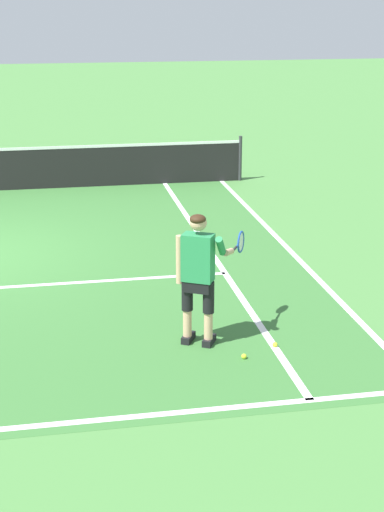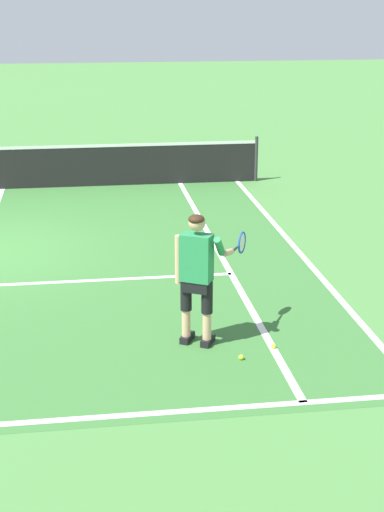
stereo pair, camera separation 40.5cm
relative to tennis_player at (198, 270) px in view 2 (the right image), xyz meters
The scene contains 6 objects.
line_singles_right 3.85m from the tennis_player, 75.76° to the left, with size 0.10×10.60×0.01m, color white.
line_doubles_right 4.38m from the tennis_player, 57.58° to the left, with size 0.10×10.60×0.01m, color white.
tennis_net 9.48m from the tennis_player, 109.76° to the left, with size 11.96×0.08×1.07m.
tennis_player is the anchor object (origin of this frame).
tennis_ball_near_feet 1.36m from the tennis_player, 18.00° to the right, with size 0.07×0.07×0.07m, color #CCE02D.
tennis_ball_by_baseline 1.20m from the tennis_player, 50.84° to the right, with size 0.07×0.07×0.07m, color #CCE02D.
Camera 2 is at (1.84, -13.28, 4.23)m, focal length 54.88 mm.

